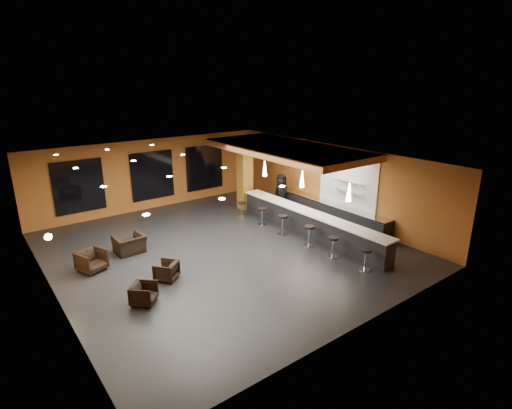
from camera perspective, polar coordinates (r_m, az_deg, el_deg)
floor at (r=15.75m, az=-4.73°, el=-6.48°), size 12.00×13.00×0.10m
ceiling at (r=14.65m, az=-5.09°, el=6.48°), size 12.00×13.00×0.10m
wall_back at (r=20.74m, az=-14.71°, el=4.23°), size 12.00×0.10×3.50m
wall_front at (r=10.55m, az=14.85°, el=-9.00°), size 12.00×0.10×3.50m
wall_left at (r=13.13m, az=-27.85°, el=-5.15°), size 0.10×13.00×3.50m
wall_right at (r=18.89m, az=10.78°, el=3.20°), size 0.10×13.00×3.50m
wood_soffit at (r=17.83m, az=4.19°, el=7.90°), size 3.60×8.00×0.28m
window_left at (r=19.64m, az=-23.98°, el=2.36°), size 2.20×0.06×2.40m
window_center at (r=20.66m, az=-14.58°, el=4.04°), size 2.20×0.06×2.40m
window_right at (r=21.94m, az=-7.35°, el=5.25°), size 2.20×0.06×2.40m
tile_backsplash at (r=18.13m, az=12.96°, el=3.27°), size 0.06×3.20×2.40m
bar_counter at (r=16.94m, az=7.55°, el=-2.78°), size 0.60×8.00×1.00m
bar_top at (r=16.76m, az=7.62°, el=-1.10°), size 0.78×8.10×0.05m
prep_counter at (r=18.66m, az=10.85°, el=-1.22°), size 0.70×6.00×0.86m
prep_top at (r=18.52m, az=10.93°, el=0.11°), size 0.72×6.00×0.03m
wall_shelf_lower at (r=18.01m, az=13.07°, el=1.84°), size 0.30×1.50×0.03m
wall_shelf_upper at (r=17.89m, az=13.17°, el=3.22°), size 0.30×1.50×0.03m
column at (r=19.94m, az=-1.62°, el=4.27°), size 0.60×0.60×3.50m
wall_sconce at (r=13.59m, az=-27.57°, el=-4.12°), size 0.22×0.22×0.22m
pendant_0 at (r=15.09m, az=13.15°, el=1.73°), size 0.20×0.20×0.70m
pendant_1 at (r=16.73m, az=6.60°, el=3.64°), size 0.20×0.20×0.70m
pendant_2 at (r=18.56m, az=1.26°, el=5.16°), size 0.20×0.20×0.70m
staff_a at (r=19.46m, az=3.59°, el=1.18°), size 0.73×0.61×1.71m
staff_b at (r=19.97m, az=3.55°, el=1.43°), size 0.87×0.73×1.59m
staff_c at (r=19.93m, az=3.59°, el=1.79°), size 0.97×0.69×1.85m
armchair_a at (r=12.47m, az=-15.73°, el=-12.16°), size 0.97×0.96×0.63m
armchair_b at (r=13.63m, az=-12.69°, el=-9.21°), size 0.96×0.97×0.63m
armchair_c at (r=14.93m, az=-22.43°, el=-7.44°), size 1.06×1.07×0.76m
armchair_d at (r=15.94m, az=-17.60°, el=-5.42°), size 1.12×0.99×0.70m
bar_stool_0 at (r=14.33m, az=15.40°, el=-7.21°), size 0.40×0.40×0.78m
bar_stool_1 at (r=15.05m, az=10.94°, el=-5.61°), size 0.40×0.40×0.79m
bar_stool_2 at (r=15.86m, az=7.62°, el=-4.08°), size 0.43×0.43×0.84m
bar_stool_3 at (r=16.85m, az=3.84°, el=-2.57°), size 0.44×0.44×0.87m
bar_stool_4 at (r=17.95m, az=0.89°, el=-1.39°), size 0.40×0.40×0.80m
bar_stool_5 at (r=18.93m, az=-2.03°, el=-0.45°), size 0.39×0.39×0.76m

